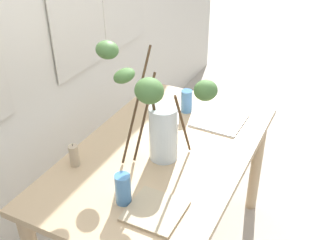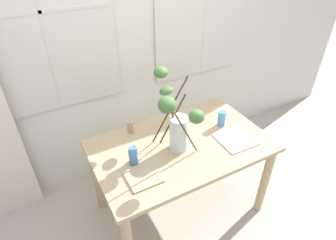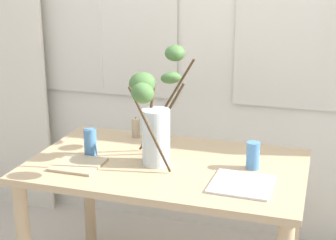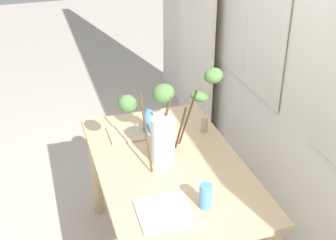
% 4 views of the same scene
% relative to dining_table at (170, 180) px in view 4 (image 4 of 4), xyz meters
% --- Properties ---
extents(back_wall_with_windows, '(5.63, 0.14, 2.66)m').
position_rel_dining_table_xyz_m(back_wall_with_windows, '(0.00, 0.87, 0.69)').
color(back_wall_with_windows, silver).
rests_on(back_wall_with_windows, ground).
extents(curtain_sheer_side, '(0.79, 0.03, 2.30)m').
position_rel_dining_table_xyz_m(curtain_sheer_side, '(-1.50, 0.71, 0.50)').
color(curtain_sheer_side, silver).
rests_on(curtain_sheer_side, ground).
extents(dining_table, '(1.38, 0.85, 0.77)m').
position_rel_dining_table_xyz_m(dining_table, '(0.00, 0.00, 0.00)').
color(dining_table, tan).
rests_on(dining_table, ground).
extents(vase_with_branches, '(0.32, 0.62, 0.57)m').
position_rel_dining_table_xyz_m(vase_with_branches, '(-0.06, -0.00, 0.36)').
color(vase_with_branches, silver).
rests_on(vase_with_branches, dining_table).
extents(drinking_glass_blue_left, '(0.07, 0.07, 0.14)m').
position_rel_dining_table_xyz_m(drinking_glass_blue_left, '(-0.41, -0.02, 0.19)').
color(drinking_glass_blue_left, '#4C84BC').
rests_on(drinking_glass_blue_left, dining_table).
extents(drinking_glass_blue_right, '(0.07, 0.07, 0.14)m').
position_rel_dining_table_xyz_m(drinking_glass_blue_right, '(0.42, 0.06, 0.19)').
color(drinking_glass_blue_right, '#4C84BC').
rests_on(drinking_glass_blue_right, dining_table).
extents(plate_square_left, '(0.23, 0.23, 0.01)m').
position_rel_dining_table_xyz_m(plate_square_left, '(-0.41, -0.17, 0.12)').
color(plate_square_left, tan).
rests_on(plate_square_left, dining_table).
extents(plate_square_right, '(0.28, 0.28, 0.01)m').
position_rel_dining_table_xyz_m(plate_square_right, '(0.41, -0.16, 0.12)').
color(plate_square_right, white).
rests_on(plate_square_right, dining_table).
extents(pillar_candle, '(0.05, 0.05, 0.12)m').
position_rel_dining_table_xyz_m(pillar_candle, '(-0.29, 0.33, 0.17)').
color(pillar_candle, tan).
rests_on(pillar_candle, dining_table).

